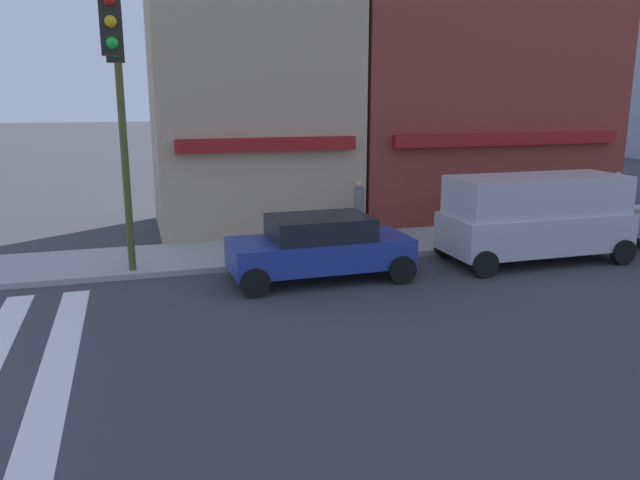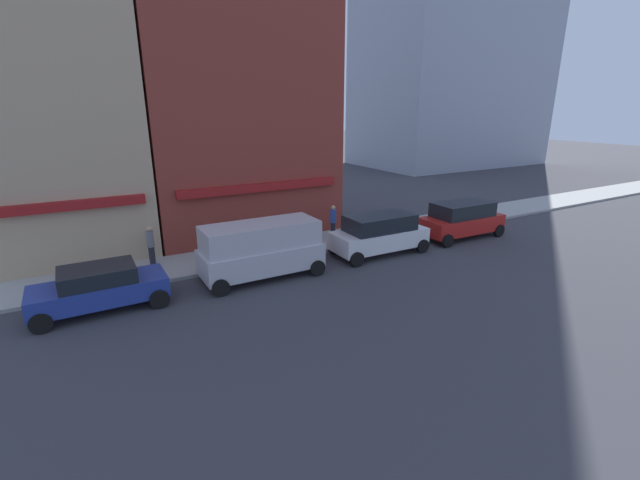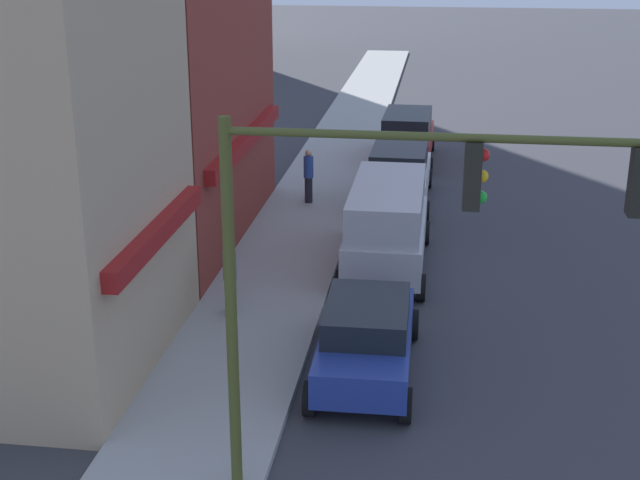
{
  "view_description": "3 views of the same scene",
  "coord_description": "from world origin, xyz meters",
  "px_view_note": "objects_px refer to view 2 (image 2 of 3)",
  "views": [
    {
      "loc": [
        6.15,
        -9.41,
        4.46
      ],
      "look_at": [
        10.4,
        4.7,
        1.0
      ],
      "focal_mm": 35.0,
      "sensor_mm": 36.0,
      "label": 1
    },
    {
      "loc": [
        10.32,
        -11.05,
        6.88
      ],
      "look_at": [
        19.26,
        4.7,
        1.2
      ],
      "focal_mm": 24.0,
      "sensor_mm": 36.0,
      "label": 2
    },
    {
      "loc": [
        -6.01,
        3.38,
        8.72
      ],
      "look_at": [
        12.86,
        6.0,
        2.0
      ],
      "focal_mm": 50.0,
      "sensor_mm": 36.0,
      "label": 3
    }
  ],
  "objects_px": {
    "van_silver": "(261,248)",
    "suv_red": "(462,219)",
    "sedan_blue": "(99,287)",
    "suv_white": "(379,233)",
    "pedestrian_blue_shirt": "(333,221)",
    "pedestrian_grey_coat": "(151,245)"
  },
  "relations": [
    {
      "from": "van_silver",
      "to": "suv_red",
      "type": "xyz_separation_m",
      "value": [
        11.66,
        0.0,
        -0.25
      ]
    },
    {
      "from": "sedan_blue",
      "to": "suv_red",
      "type": "distance_m",
      "value": 17.73
    },
    {
      "from": "sedan_blue",
      "to": "suv_white",
      "type": "height_order",
      "value": "suv_white"
    },
    {
      "from": "sedan_blue",
      "to": "suv_white",
      "type": "relative_size",
      "value": 0.94
    },
    {
      "from": "suv_white",
      "to": "suv_red",
      "type": "bearing_deg",
      "value": 0.86
    },
    {
      "from": "sedan_blue",
      "to": "suv_red",
      "type": "height_order",
      "value": "suv_red"
    },
    {
      "from": "sedan_blue",
      "to": "pedestrian_blue_shirt",
      "type": "xyz_separation_m",
      "value": [
        11.31,
        2.91,
        0.23
      ]
    },
    {
      "from": "sedan_blue",
      "to": "suv_red",
      "type": "xyz_separation_m",
      "value": [
        17.73,
        0.0,
        0.19
      ]
    },
    {
      "from": "suv_red",
      "to": "pedestrian_grey_coat",
      "type": "distance_m",
      "value": 15.84
    },
    {
      "from": "pedestrian_grey_coat",
      "to": "sedan_blue",
      "type": "bearing_deg",
      "value": -91.67
    },
    {
      "from": "pedestrian_blue_shirt",
      "to": "pedestrian_grey_coat",
      "type": "relative_size",
      "value": 1.0
    },
    {
      "from": "pedestrian_blue_shirt",
      "to": "pedestrian_grey_coat",
      "type": "xyz_separation_m",
      "value": [
        -9.06,
        0.47,
        0.0
      ]
    },
    {
      "from": "suv_red",
      "to": "van_silver",
      "type": "bearing_deg",
      "value": -178.82
    },
    {
      "from": "pedestrian_blue_shirt",
      "to": "pedestrian_grey_coat",
      "type": "bearing_deg",
      "value": 164.43
    },
    {
      "from": "van_silver",
      "to": "suv_red",
      "type": "bearing_deg",
      "value": 0.27
    },
    {
      "from": "suv_white",
      "to": "pedestrian_grey_coat",
      "type": "relative_size",
      "value": 2.67
    },
    {
      "from": "pedestrian_blue_shirt",
      "to": "sedan_blue",
      "type": "bearing_deg",
      "value": -178.19
    },
    {
      "from": "suv_red",
      "to": "pedestrian_blue_shirt",
      "type": "relative_size",
      "value": 2.68
    },
    {
      "from": "van_silver",
      "to": "suv_red",
      "type": "height_order",
      "value": "van_silver"
    },
    {
      "from": "van_silver",
      "to": "pedestrian_blue_shirt",
      "type": "bearing_deg",
      "value": 29.29
    },
    {
      "from": "suv_red",
      "to": "pedestrian_grey_coat",
      "type": "relative_size",
      "value": 2.68
    },
    {
      "from": "sedan_blue",
      "to": "pedestrian_blue_shirt",
      "type": "distance_m",
      "value": 11.68
    }
  ]
}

